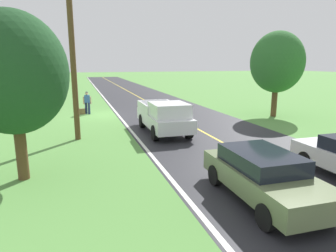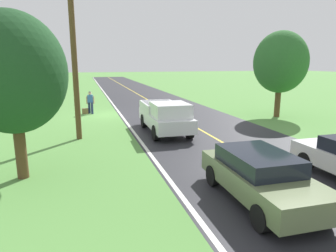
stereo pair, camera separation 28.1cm
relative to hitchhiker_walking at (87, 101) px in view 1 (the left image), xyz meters
name	(u,v)px [view 1 (the left image)]	position (x,y,z in m)	size (l,w,h in m)	color
ground_plane	(104,115)	(-1.14, 0.73, -0.98)	(200.00, 200.00, 0.00)	#568E42
road_surface	(166,112)	(-6.06, 0.73, -0.98)	(8.14, 120.00, 0.00)	#28282D
lane_edge_line	(117,114)	(-2.17, 0.73, -0.98)	(0.16, 117.60, 0.00)	silver
lane_centre_line	(166,112)	(-6.06, 0.73, -0.98)	(0.14, 117.60, 0.00)	gold
hitchhiker_walking	(87,101)	(0.00, 0.00, 0.00)	(0.62, 0.53, 1.75)	navy
suitcase_carried	(82,111)	(0.42, 0.05, -0.76)	(0.20, 0.46, 0.44)	brown
pickup_truck_passing	(165,116)	(-3.88, 7.90, -0.01)	(2.15, 5.43, 1.82)	silver
tree_far_side_near	(277,62)	(-13.09, 5.05, 2.93)	(3.77, 3.77, 6.09)	brown
sedan_ahead_same_lane	(263,175)	(-4.24, 16.67, -0.23)	(1.96, 4.42, 1.41)	#66754C
utility_pole_roadside	(73,53)	(0.81, 7.87, 3.36)	(0.28, 0.28, 8.69)	brown
tree_verge_side	(13,74)	(2.64, 12.92, 2.58)	(3.44, 3.44, 5.56)	brown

